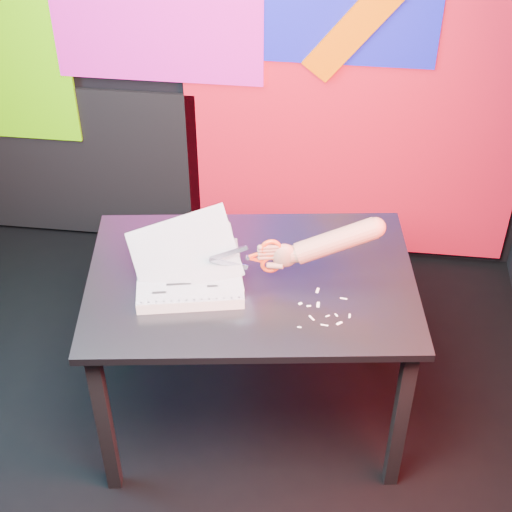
# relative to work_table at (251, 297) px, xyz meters

# --- Properties ---
(room) EXTENTS (3.01, 3.01, 2.71)m
(room) POSITION_rel_work_table_xyz_m (-0.31, -0.34, 0.69)
(room) COLOR black
(room) RESTS_ON ground
(backdrop) EXTENTS (2.88, 0.05, 2.08)m
(backdrop) POSITION_rel_work_table_xyz_m (-0.25, 1.12, 0.30)
(backdrop) COLOR red
(backdrop) RESTS_ON ground
(work_table) EXTENTS (1.28, 0.94, 0.75)m
(work_table) POSITION_rel_work_table_xyz_m (0.00, 0.00, 0.00)
(work_table) COLOR black
(work_table) RESTS_ON ground
(printout_stack) EXTENTS (0.45, 0.34, 0.28)m
(printout_stack) POSITION_rel_work_table_xyz_m (-0.21, -0.07, 0.12)
(printout_stack) COLOR white
(printout_stack) RESTS_ON work_table
(scissors) EXTENTS (0.25, 0.06, 0.14)m
(scissors) POSITION_rel_work_table_xyz_m (0.05, -0.03, 0.22)
(scissors) COLOR #ADB3C4
(scissors) RESTS_ON printout_stack
(hand_forearm) EXTENTS (0.42, 0.14, 0.19)m
(hand_forearm) POSITION_rel_work_table_xyz_m (0.26, 0.02, 0.26)
(hand_forearm) COLOR #8E644D
(hand_forearm) RESTS_ON work_table
(paper_clippings) EXTENTS (0.18, 0.21, 0.00)m
(paper_clippings) POSITION_rel_work_table_xyz_m (0.27, -0.14, 0.09)
(paper_clippings) COLOR white
(paper_clippings) RESTS_ON work_table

